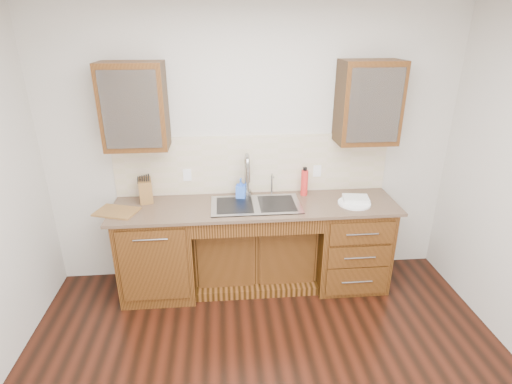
{
  "coord_description": "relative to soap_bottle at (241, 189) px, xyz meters",
  "views": [
    {
      "loc": [
        -0.31,
        -2.0,
        2.48
      ],
      "look_at": [
        0.0,
        1.4,
        1.05
      ],
      "focal_mm": 28.0,
      "sensor_mm": 36.0,
      "label": 1
    }
  ],
  "objects": [
    {
      "name": "outlet_left",
      "position": [
        -0.52,
        0.13,
        0.11
      ],
      "size": [
        0.08,
        0.01,
        0.12
      ],
      "primitive_type": "cube",
      "color": "white",
      "rests_on": "backsplash"
    },
    {
      "name": "countertop",
      "position": [
        0.13,
        -0.17,
        -0.12
      ],
      "size": [
        2.7,
        0.65,
        0.03
      ],
      "primitive_type": "cube",
      "color": "#84705B",
      "rests_on": "base_cabinet_left"
    },
    {
      "name": "filter_tap",
      "position": [
        0.31,
        0.06,
        0.02
      ],
      "size": [
        0.02,
        0.02,
        0.24
      ],
      "primitive_type": "cylinder",
      "color": "#999993",
      "rests_on": "countertop"
    },
    {
      "name": "cup_right_b",
      "position": [
        1.26,
        -0.01,
        0.76
      ],
      "size": [
        0.11,
        0.11,
        0.09
      ],
      "primitive_type": "imported",
      "rotation": [
        0.0,
        0.0,
        0.14
      ],
      "color": "white",
      "rests_on": "upper_cabinet_right"
    },
    {
      "name": "cup_left_b",
      "position": [
        -0.8,
        -0.01,
        0.76
      ],
      "size": [
        0.1,
        0.1,
        0.09
      ],
      "primitive_type": "imported",
      "rotation": [
        0.0,
        0.0,
        0.04
      ],
      "color": "white",
      "rests_on": "upper_cabinet_left"
    },
    {
      "name": "soap_bottle",
      "position": [
        0.0,
        0.0,
        0.0
      ],
      "size": [
        0.11,
        0.11,
        0.2
      ],
      "primitive_type": "imported",
      "rotation": [
        0.0,
        0.0,
        -0.21
      ],
      "color": "#376FF4",
      "rests_on": "countertop"
    },
    {
      "name": "upper_cabinet_right",
      "position": [
        1.18,
        -0.01,
        0.81
      ],
      "size": [
        0.55,
        0.34,
        0.75
      ],
      "primitive_type": "cube",
      "color": "#593014",
      "rests_on": "wall_back"
    },
    {
      "name": "cup_left_a",
      "position": [
        -1.02,
        -0.01,
        0.77
      ],
      "size": [
        0.18,
        0.18,
        0.11
      ],
      "primitive_type": "imported",
      "rotation": [
        0.0,
        0.0,
        0.36
      ],
      "color": "white",
      "rests_on": "upper_cabinet_left"
    },
    {
      "name": "backsplash",
      "position": [
        0.13,
        0.14,
        0.19
      ],
      "size": [
        2.7,
        0.02,
        0.59
      ],
      "primitive_type": "cube",
      "color": "beige",
      "rests_on": "wall_back"
    },
    {
      "name": "base_cabinet_center",
      "position": [
        0.13,
        -0.06,
        -0.66
      ],
      "size": [
        1.2,
        0.44,
        0.7
      ],
      "primitive_type": "cube",
      "color": "#593014",
      "rests_on": "ground"
    },
    {
      "name": "dish_towel",
      "position": [
        1.09,
        -0.2,
        -0.07
      ],
      "size": [
        0.26,
        0.21,
        0.04
      ],
      "primitive_type": "cube",
      "rotation": [
        0.0,
        0.0,
        -0.15
      ],
      "color": "white",
      "rests_on": "plate"
    },
    {
      "name": "cup_right_a",
      "position": [
        1.13,
        -0.01,
        0.77
      ],
      "size": [
        0.15,
        0.15,
        0.11
      ],
      "primitive_type": "imported",
      "rotation": [
        0.0,
        0.0,
        0.12
      ],
      "color": "white",
      "rests_on": "upper_cabinet_right"
    },
    {
      "name": "sink",
      "position": [
        0.13,
        -0.18,
        -0.19
      ],
      "size": [
        0.84,
        0.46,
        0.19
      ],
      "primitive_type": "cube",
      "color": "#9E9EA5",
      "rests_on": "countertop"
    },
    {
      "name": "plate",
      "position": [
        1.06,
        -0.24,
        -0.09
      ],
      "size": [
        0.36,
        0.36,
        0.02
      ],
      "primitive_type": "cylinder",
      "rotation": [
        0.0,
        0.0,
        -0.17
      ],
      "color": "white",
      "rests_on": "countertop"
    },
    {
      "name": "knife_block",
      "position": [
        -0.91,
        0.01,
        0.01
      ],
      "size": [
        0.16,
        0.22,
        0.22
      ],
      "primitive_type": "cube",
      "rotation": [
        0.0,
        0.0,
        0.22
      ],
      "color": "brown",
      "rests_on": "countertop"
    },
    {
      "name": "base_cabinet_right",
      "position": [
        1.08,
        -0.15,
        -0.57
      ],
      "size": [
        0.7,
        0.62,
        0.88
      ],
      "primitive_type": "cube",
      "color": "#593014",
      "rests_on": "ground"
    },
    {
      "name": "wall_back",
      "position": [
        0.13,
        0.21,
        0.34
      ],
      "size": [
        4.0,
        0.1,
        2.7
      ],
      "primitive_type": "cube",
      "color": "beige",
      "rests_on": "ground"
    },
    {
      "name": "upper_cabinet_left",
      "position": [
        -0.92,
        -0.01,
        0.81
      ],
      "size": [
        0.55,
        0.34,
        0.75
      ],
      "primitive_type": "cube",
      "color": "#593014",
      "rests_on": "wall_back"
    },
    {
      "name": "base_cabinet_left",
      "position": [
        -0.82,
        -0.15,
        -0.57
      ],
      "size": [
        0.7,
        0.62,
        0.88
      ],
      "primitive_type": "cube",
      "color": "#593014",
      "rests_on": "ground"
    },
    {
      "name": "cutting_board",
      "position": [
        -1.14,
        -0.23,
        -0.09
      ],
      "size": [
        0.42,
        0.36,
        0.02
      ],
      "primitive_type": "cube",
      "rotation": [
        0.0,
        0.0,
        -0.32
      ],
      "color": "#A5864D",
      "rests_on": "countertop"
    },
    {
      "name": "water_bottle",
      "position": [
        0.63,
        0.02,
        0.03
      ],
      "size": [
        0.08,
        0.08,
        0.26
      ],
      "primitive_type": "cylinder",
      "rotation": [
        0.0,
        0.0,
        0.19
      ],
      "color": "red",
      "rests_on": "countertop"
    },
    {
      "name": "faucet",
      "position": [
        0.06,
        0.05,
        0.1
      ],
      "size": [
        0.04,
        0.04,
        0.4
      ],
      "primitive_type": "cylinder",
      "color": "#999993",
      "rests_on": "countertop"
    },
    {
      "name": "outlet_right",
      "position": [
        0.78,
        0.13,
        0.11
      ],
      "size": [
        0.08,
        0.01,
        0.12
      ],
      "primitive_type": "cube",
      "color": "white",
      "rests_on": "backsplash"
    }
  ]
}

